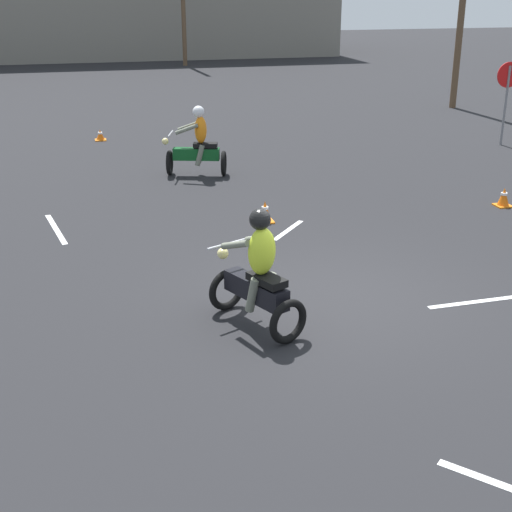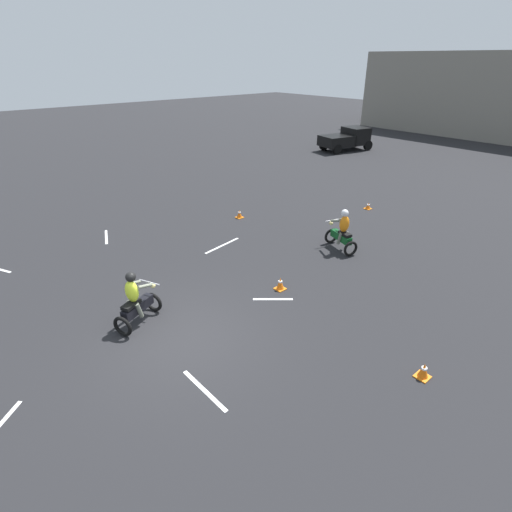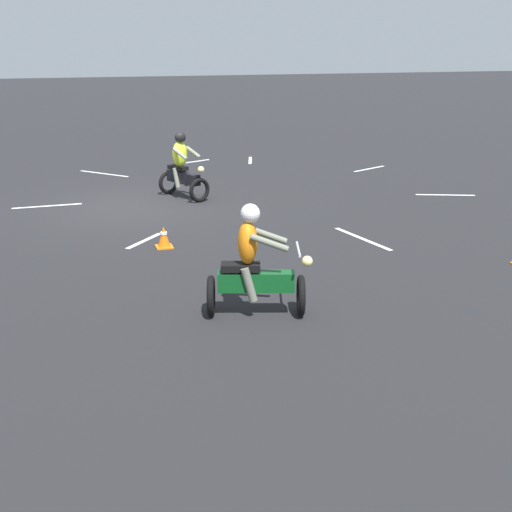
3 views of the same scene
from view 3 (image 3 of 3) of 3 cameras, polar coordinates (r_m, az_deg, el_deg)
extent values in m
plane|color=black|center=(17.38, -9.88, 3.95)|extent=(120.00, 120.00, 0.00)
torus|color=black|center=(17.54, -4.55, 5.28)|extent=(0.59, 0.34, 0.60)
torus|color=black|center=(18.58, -7.00, 5.86)|extent=(0.59, 0.34, 0.60)
cube|color=black|center=(18.01, -5.83, 6.27)|extent=(0.68, 1.10, 0.28)
cube|color=black|center=(18.15, -6.27, 7.04)|extent=(0.47, 0.62, 0.10)
cylinder|color=silver|center=(17.45, -4.70, 7.55)|extent=(0.65, 0.32, 0.04)
sphere|color=#F2E08C|center=(17.38, -4.43, 6.92)|extent=(0.21, 0.21, 0.16)
ellipsoid|color=#D8F233|center=(18.01, -6.11, 8.13)|extent=(0.48, 0.42, 0.64)
cylinder|color=slate|center=(17.65, -6.07, 8.11)|extent=(0.31, 0.54, 0.27)
cylinder|color=slate|center=(17.88, -5.02, 8.26)|extent=(0.31, 0.54, 0.27)
cylinder|color=slate|center=(18.01, -6.38, 6.25)|extent=(0.21, 0.27, 0.51)
cylinder|color=slate|center=(18.17, -5.66, 6.37)|extent=(0.21, 0.27, 0.51)
sphere|color=black|center=(17.92, -6.08, 9.44)|extent=(0.37, 0.37, 0.28)
torus|color=black|center=(10.32, 3.62, -3.18)|extent=(0.27, 0.60, 0.60)
torus|color=black|center=(10.31, -3.62, -3.20)|extent=(0.27, 0.60, 0.60)
cube|color=#0F4C1E|center=(10.22, 0.00, -2.04)|extent=(1.12, 0.55, 0.28)
cube|color=black|center=(10.15, -1.24, -0.87)|extent=(0.61, 0.41, 0.10)
cylinder|color=silver|center=(10.10, 3.41, 0.55)|extent=(0.24, 0.68, 0.04)
sphere|color=#F2E08C|center=(10.16, 4.12, -0.42)|extent=(0.20, 0.20, 0.16)
ellipsoid|color=orange|center=(10.05, -0.68, 1.09)|extent=(0.38, 0.46, 0.64)
cylinder|color=slate|center=(9.85, 1.06, 1.05)|extent=(0.55, 0.24, 0.27)
cylinder|color=slate|center=(10.23, 1.00, 1.67)|extent=(0.55, 0.24, 0.27)
cylinder|color=slate|center=(10.09, -0.56, -2.30)|extent=(0.27, 0.19, 0.51)
cylinder|color=slate|center=(10.36, -0.56, -1.78)|extent=(0.27, 0.19, 0.51)
sphere|color=silver|center=(9.94, -0.46, 3.42)|extent=(0.35, 0.35, 0.28)
cube|color=orange|center=(13.82, -7.36, 0.74)|extent=(0.32, 0.32, 0.03)
cone|color=orange|center=(13.76, -7.39, 1.58)|extent=(0.24, 0.24, 0.39)
cylinder|color=white|center=(13.75, -7.40, 1.82)|extent=(0.13, 0.13, 0.05)
cube|color=silver|center=(17.85, -16.37, 3.86)|extent=(1.62, 0.13, 0.01)
cube|color=silver|center=(14.34, -8.92, 1.23)|extent=(0.88, 1.00, 0.01)
cube|color=silver|center=(14.47, 8.50, 1.39)|extent=(0.43, 1.86, 0.01)
cube|color=silver|center=(18.99, 14.91, 4.75)|extent=(1.44, 0.63, 0.01)
cube|color=silver|center=(22.39, 9.05, 6.91)|extent=(1.33, 0.72, 0.01)
cube|color=silver|center=(23.69, -0.47, 7.67)|extent=(0.51, 1.35, 0.01)
cube|color=silver|center=(21.78, -12.07, 6.47)|extent=(1.31, 1.48, 0.01)
camera|label=1|loc=(26.34, -5.15, 17.97)|focal=50.00mm
camera|label=2|loc=(21.84, -34.91, 21.73)|focal=28.00mm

